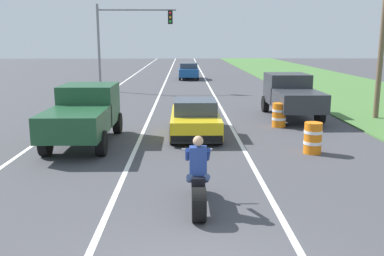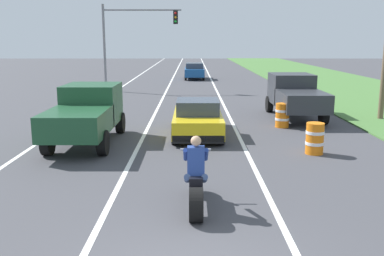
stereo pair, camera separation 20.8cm
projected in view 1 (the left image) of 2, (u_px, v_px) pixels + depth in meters
lane_stripe_left_solid at (97, 101)px, 25.62m from camera, size 0.14×120.00×0.01m
lane_stripe_right_solid at (217, 101)px, 25.75m from camera, size 0.14×120.00×0.01m
lane_stripe_centre_dashed at (157, 101)px, 25.68m from camera, size 0.14×120.00×0.01m
grass_verge_right at (384, 100)px, 25.93m from camera, size 10.00×120.00×0.06m
motorcycle_with_rider at (198, 183)px, 9.09m from camera, size 0.70×2.21×1.62m
sports_car_yellow at (195, 119)px, 16.36m from camera, size 1.84×4.30×1.37m
pickup_truck_left_lane_dark_green at (84, 112)px, 14.86m from camera, size 2.02×4.80×1.98m
pickup_truck_right_shoulder_dark_grey at (291, 94)px, 19.91m from camera, size 2.02×4.80×1.98m
traffic_light_mast_near at (123, 33)px, 29.83m from camera, size 5.50×0.34×6.00m
utility_pole_roadside at (383, 30)px, 18.96m from camera, size 0.24×0.24×7.98m
construction_barrel_nearest at (313, 138)px, 13.70m from camera, size 0.58×0.58×1.00m
construction_barrel_mid at (279, 115)px, 17.89m from camera, size 0.58×0.58×1.00m
distant_car_far_ahead at (189, 71)px, 39.80m from camera, size 1.80×4.00×1.50m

